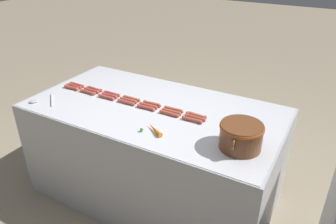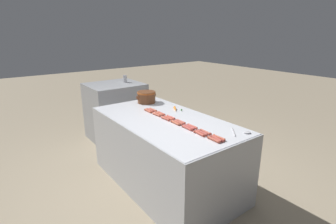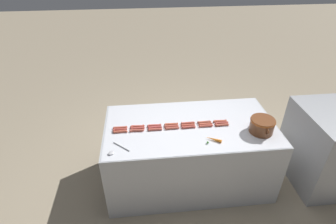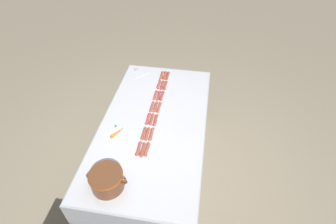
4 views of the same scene
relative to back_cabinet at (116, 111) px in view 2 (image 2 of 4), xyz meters
The scene contains 28 objects.
ground_plane 1.76m from the back_cabinet, 95.21° to the right, with size 20.00×20.00×0.00m, color gray.
griddle_counter 1.69m from the back_cabinet, 95.21° to the right, with size 1.02×1.92×0.84m.
back_cabinet is the anchor object (origin of this frame).
hot_dog_0 2.49m from the back_cabinet, 93.80° to the right, with size 0.03×0.16×0.03m.
hot_dog_1 2.31m from the back_cabinet, 94.21° to the right, with size 0.04×0.16×0.03m.
hot_dog_2 2.12m from the back_cabinet, 94.50° to the right, with size 0.03×0.16×0.03m.
hot_dog_3 1.94m from the back_cabinet, 95.05° to the right, with size 0.03×0.16×0.03m.
hot_dog_4 1.75m from the back_cabinet, 95.64° to the right, with size 0.03×0.16×0.03m.
hot_dog_5 1.57m from the back_cabinet, 96.30° to the right, with size 0.03×0.16×0.03m.
hot_dog_6 1.40m from the back_cabinet, 97.12° to the right, with size 0.03×0.16×0.03m.
hot_dog_7 2.49m from the back_cabinet, 92.99° to the right, with size 0.04×0.16×0.03m.
hot_dog_8 2.30m from the back_cabinet, 93.32° to the right, with size 0.03×0.16×0.03m.
hot_dog_9 2.12m from the back_cabinet, 93.54° to the right, with size 0.03×0.16×0.03m.
hot_dog_10 1.94m from the back_cabinet, 93.93° to the right, with size 0.03×0.16×0.03m.
hot_dog_11 1.76m from the back_cabinet, 94.30° to the right, with size 0.03×0.16×0.03m.
hot_dog_12 1.57m from the back_cabinet, 94.86° to the right, with size 0.03×0.16×0.03m.
hot_dog_13 1.38m from the back_cabinet, 95.64° to the right, with size 0.03×0.16×0.03m.
hot_dog_14 2.49m from the back_cabinet, 92.12° to the right, with size 0.03×0.16×0.03m.
hot_dog_15 2.31m from the back_cabinet, 92.33° to the right, with size 0.04×0.16×0.03m.
hot_dog_16 2.12m from the back_cabinet, 92.48° to the right, with size 0.03×0.16×0.03m.
hot_dog_17 1.93m from the back_cabinet, 92.82° to the right, with size 0.03×0.16×0.03m.
hot_dog_18 1.75m from the back_cabinet, 93.09° to the right, with size 0.03×0.16×0.03m.
hot_dog_19 1.56m from the back_cabinet, 93.57° to the right, with size 0.03×0.16×0.03m.
hot_dog_20 1.39m from the back_cabinet, 93.98° to the right, with size 0.03×0.16×0.03m.
bean_pot 1.05m from the back_cabinet, 86.76° to the right, with size 0.33×0.26×0.16m.
serving_spoon 2.53m from the back_cabinet, 85.24° to the right, with size 0.21×0.22×0.02m.
carrot 1.55m from the back_cabinet, 84.31° to the right, with size 0.12×0.16×0.03m.
soda_can 0.59m from the back_cabinet, ahead, with size 0.07×0.07×0.13m.
Camera 2 is at (-1.64, -2.26, 1.80)m, focal length 27.21 mm.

